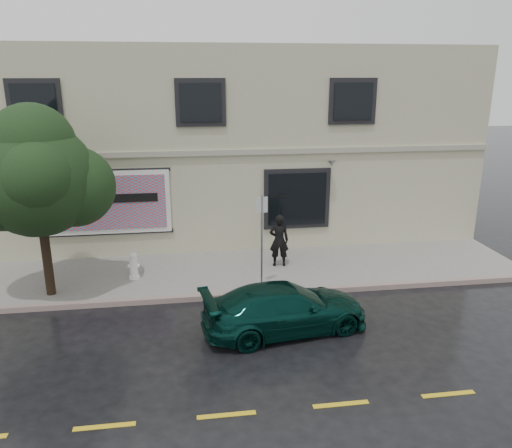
{
  "coord_description": "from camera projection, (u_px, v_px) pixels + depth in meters",
  "views": [
    {
      "loc": [
        -0.58,
        -11.33,
        6.09
      ],
      "look_at": [
        1.38,
        2.2,
        1.95
      ],
      "focal_mm": 35.0,
      "sensor_mm": 36.0,
      "label": 1
    }
  ],
  "objects": [
    {
      "name": "fire_hydrant",
      "position": [
        134.0,
        266.0,
        14.95
      ],
      "size": [
        0.34,
        0.32,
        0.84
      ],
      "rotation": [
        0.0,
        0.0,
        -0.14
      ],
      "color": "white",
      "rests_on": "sidewalk"
    },
    {
      "name": "car",
      "position": [
        285.0,
        308.0,
        12.16
      ],
      "size": [
        4.31,
        2.44,
        1.19
      ],
      "primitive_type": "imported",
      "rotation": [
        0.0,
        0.0,
        1.74
      ],
      "color": "#072D27",
      "rests_on": "ground"
    },
    {
      "name": "ground",
      "position": [
        214.0,
        325.0,
        12.57
      ],
      "size": [
        90.0,
        90.0,
        0.0
      ],
      "primitive_type": "plane",
      "color": "black",
      "rests_on": "ground"
    },
    {
      "name": "billboard",
      "position": [
        105.0,
        203.0,
        16.2
      ],
      "size": [
        4.3,
        0.16,
        2.2
      ],
      "color": "white",
      "rests_on": "ground"
    },
    {
      "name": "sidewalk",
      "position": [
        208.0,
        273.0,
        15.63
      ],
      "size": [
        20.0,
        3.5,
        0.15
      ],
      "primitive_type": "cube",
      "color": "gray",
      "rests_on": "ground"
    },
    {
      "name": "umbrella",
      "position": [
        280.0,
        203.0,
        15.48
      ],
      "size": [
        1.19,
        1.19,
        0.73
      ],
      "primitive_type": "imported",
      "rotation": [
        0.0,
        0.0,
        0.23
      ],
      "color": "black",
      "rests_on": "pedestrian"
    },
    {
      "name": "sign_pole",
      "position": [
        262.0,
        234.0,
        13.87
      ],
      "size": [
        0.33,
        0.1,
        2.75
      ],
      "rotation": [
        0.0,
        0.0,
        0.25
      ],
      "color": "#9B9DA3",
      "rests_on": "sidewalk"
    },
    {
      "name": "street_tree",
      "position": [
        37.0,
        180.0,
        13.06
      ],
      "size": [
        3.06,
        3.06,
        4.81
      ],
      "color": "black",
      "rests_on": "sidewalk"
    },
    {
      "name": "road_marking",
      "position": [
        227.0,
        415.0,
        9.26
      ],
      "size": [
        19.0,
        0.12,
        0.01
      ],
      "primitive_type": "cube",
      "color": "gold",
      "rests_on": "ground"
    },
    {
      "name": "curb",
      "position": [
        211.0,
        297.0,
        13.97
      ],
      "size": [
        20.0,
        0.18,
        0.16
      ],
      "primitive_type": "cube",
      "color": "gray",
      "rests_on": "ground"
    },
    {
      "name": "pedestrian",
      "position": [
        279.0,
        240.0,
        15.83
      ],
      "size": [
        0.66,
        0.46,
        1.7
      ],
      "primitive_type": "imported",
      "rotation": [
        0.0,
        0.0,
        3.05
      ],
      "color": "black",
      "rests_on": "sidewalk"
    },
    {
      "name": "building",
      "position": [
        198.0,
        140.0,
        20.08
      ],
      "size": [
        20.0,
        8.12,
        7.0
      ],
      "color": "#BDB898",
      "rests_on": "ground"
    }
  ]
}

